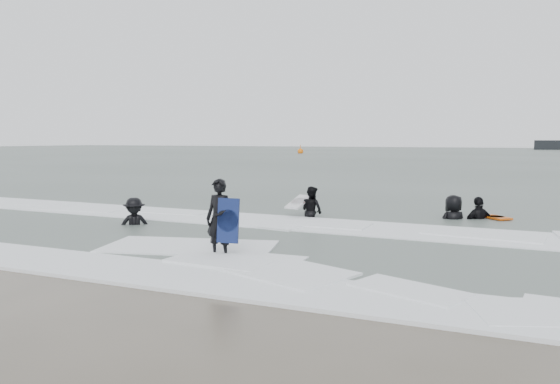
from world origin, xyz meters
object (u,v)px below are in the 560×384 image
at_px(buoy, 300,151).
at_px(surfer_breaker, 135,227).
at_px(surfer_right_far, 453,220).
at_px(surfer_centre, 220,258).
at_px(surfer_wading, 312,219).
at_px(surfer_right_near, 479,220).

bearing_deg(buoy, surfer_breaker, -70.90).
height_order(surfer_breaker, surfer_right_far, surfer_right_far).
bearing_deg(buoy, surfer_centre, -68.60).
distance_m(surfer_wading, surfer_breaker, 5.58).
relative_size(surfer_wading, surfer_right_far, 0.82).
bearing_deg(buoy, surfer_right_near, -63.23).
relative_size(surfer_right_near, surfer_right_far, 0.97).
height_order(surfer_wading, surfer_breaker, surfer_breaker).
bearing_deg(buoy, surfer_wading, -67.12).
height_order(surfer_centre, surfer_right_near, surfer_right_near).
bearing_deg(surfer_right_near, surfer_centre, 20.52).
height_order(surfer_wading, surfer_right_far, surfer_right_far).
relative_size(surfer_right_far, buoy, 1.19).
height_order(surfer_right_far, buoy, buoy).
distance_m(surfer_breaker, surfer_right_near, 10.72).
bearing_deg(surfer_wading, surfer_right_near, -133.44).
bearing_deg(surfer_breaker, surfer_right_near, -6.21).
bearing_deg(surfer_right_far, surfer_centre, 21.22).
height_order(surfer_centre, buoy, buoy).
bearing_deg(surfer_right_far, buoy, -105.91).
bearing_deg(surfer_centre, surfer_wading, 94.52).
distance_m(surfer_right_near, buoy, 78.43).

